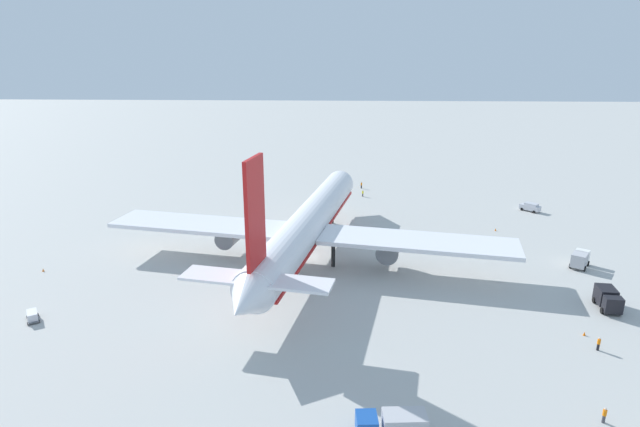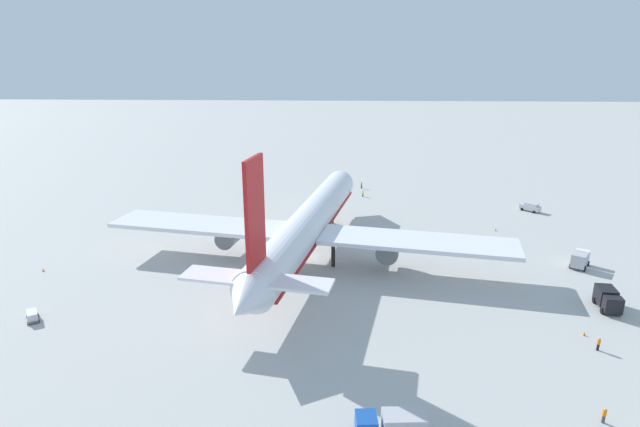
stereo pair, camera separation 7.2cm
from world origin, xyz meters
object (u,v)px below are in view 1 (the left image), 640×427
(service_truck_2, at_px, (580,259))
(ground_worker_0, at_px, (361,185))
(ground_worker_2, at_px, (599,344))
(traffic_cone_2, at_px, (584,334))
(traffic_cone_0, at_px, (43,270))
(ground_worker_3, at_px, (363,193))
(service_truck_3, at_px, (608,298))
(baggage_cart_1, at_px, (32,316))
(airliner, at_px, (307,226))
(ground_worker_1, at_px, (604,415))
(traffic_cone_1, at_px, (496,230))
(service_truck_1, at_px, (393,423))
(service_van, at_px, (530,207))

(service_truck_2, bearing_deg, ground_worker_0, 34.56)
(ground_worker_2, xyz_separation_m, traffic_cone_2, (3.54, 0.11, -0.64))
(service_truck_2, xyz_separation_m, traffic_cone_0, (-5.62, 91.76, -1.25))
(ground_worker_3, bearing_deg, traffic_cone_0, 131.46)
(service_truck_2, distance_m, traffic_cone_2, 24.80)
(service_truck_3, height_order, ground_worker_2, service_truck_3)
(baggage_cart_1, xyz_separation_m, ground_worker_3, (65.92, -48.25, 0.09))
(airliner, relative_size, service_truck_3, 13.11)
(baggage_cart_1, relative_size, ground_worker_2, 1.86)
(service_truck_2, relative_size, service_truck_3, 0.92)
(traffic_cone_0, bearing_deg, ground_worker_3, -48.54)
(traffic_cone_0, xyz_separation_m, traffic_cone_2, (-17.43, -82.68, 0.00))
(baggage_cart_1, height_order, ground_worker_3, ground_worker_3)
(ground_worker_1, relative_size, traffic_cone_1, 3.14)
(service_truck_3, height_order, traffic_cone_2, service_truck_3)
(baggage_cart_1, distance_m, ground_worker_0, 88.41)
(service_truck_3, relative_size, traffic_cone_2, 9.89)
(service_truck_1, xyz_separation_m, traffic_cone_1, (61.35, -26.92, -1.12))
(ground_worker_3, bearing_deg, ground_worker_2, -159.16)
(service_van, distance_m, ground_worker_2, 60.51)
(airliner, xyz_separation_m, ground_worker_3, (42.79, -11.45, -5.67))
(ground_worker_2, height_order, traffic_cone_0, ground_worker_2)
(airliner, height_order, ground_worker_1, airliner)
(traffic_cone_0, relative_size, traffic_cone_1, 1.00)
(ground_worker_2, bearing_deg, traffic_cone_1, 0.27)
(traffic_cone_2, bearing_deg, baggage_cart_1, 89.27)
(airliner, height_order, service_truck_3, airliner)
(traffic_cone_0, height_order, traffic_cone_2, same)
(baggage_cart_1, relative_size, ground_worker_3, 2.04)
(ground_worker_1, height_order, traffic_cone_1, ground_worker_1)
(service_truck_1, bearing_deg, service_van, -27.14)
(service_van, bearing_deg, baggage_cart_1, 122.33)
(service_van, relative_size, traffic_cone_0, 8.16)
(baggage_cart_1, distance_m, traffic_cone_1, 85.14)
(service_truck_3, xyz_separation_m, ground_worker_1, (-24.90, 12.05, -0.71))
(ground_worker_0, xyz_separation_m, traffic_cone_2, (-75.08, -26.76, -0.62))
(baggage_cart_1, bearing_deg, service_truck_3, -85.18)
(service_van, height_order, traffic_cone_1, service_van)
(traffic_cone_0, bearing_deg, traffic_cone_2, -101.90)
(traffic_cone_0, bearing_deg, service_truck_1, -123.78)
(airliner, xyz_separation_m, baggage_cart_1, (-23.13, 36.79, -5.77))
(airliner, distance_m, service_truck_3, 47.81)
(service_truck_2, relative_size, ground_worker_2, 2.78)
(service_truck_2, xyz_separation_m, traffic_cone_1, (18.50, 9.18, -1.25))
(baggage_cart_1, relative_size, traffic_cone_1, 6.08)
(service_truck_3, xyz_separation_m, traffic_cone_0, (9.60, 89.22, -1.32))
(baggage_cart_1, height_order, traffic_cone_0, baggage_cart_1)
(traffic_cone_1, bearing_deg, ground_worker_3, 46.39)
(traffic_cone_2, bearing_deg, service_truck_3, -39.86)
(ground_worker_2, distance_m, traffic_cone_2, 3.60)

